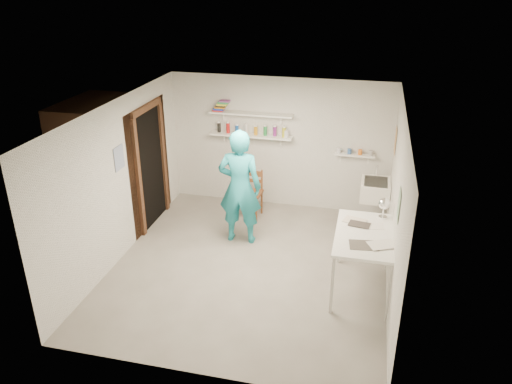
% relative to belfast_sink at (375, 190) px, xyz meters
% --- Properties ---
extents(floor, '(4.00, 4.50, 0.02)m').
position_rel_belfast_sink_xyz_m(floor, '(-1.75, -1.70, -0.71)').
color(floor, slate).
rests_on(floor, ground).
extents(ceiling, '(4.00, 4.50, 0.02)m').
position_rel_belfast_sink_xyz_m(ceiling, '(-1.75, -1.70, 1.71)').
color(ceiling, silver).
rests_on(ceiling, wall_back).
extents(wall_back, '(4.00, 0.02, 2.40)m').
position_rel_belfast_sink_xyz_m(wall_back, '(-1.75, 0.56, 0.50)').
color(wall_back, silver).
rests_on(wall_back, ground).
extents(wall_front, '(4.00, 0.02, 2.40)m').
position_rel_belfast_sink_xyz_m(wall_front, '(-1.75, -3.96, 0.50)').
color(wall_front, silver).
rests_on(wall_front, ground).
extents(wall_left, '(0.02, 4.50, 2.40)m').
position_rel_belfast_sink_xyz_m(wall_left, '(-3.76, -1.70, 0.50)').
color(wall_left, silver).
rests_on(wall_left, ground).
extents(wall_right, '(0.02, 4.50, 2.40)m').
position_rel_belfast_sink_xyz_m(wall_right, '(0.26, -1.70, 0.50)').
color(wall_right, silver).
rests_on(wall_right, ground).
extents(doorway_recess, '(0.02, 0.90, 2.00)m').
position_rel_belfast_sink_xyz_m(doorway_recess, '(-3.74, -0.65, 0.30)').
color(doorway_recess, black).
rests_on(doorway_recess, wall_left).
extents(corridor_box, '(1.40, 1.50, 2.10)m').
position_rel_belfast_sink_xyz_m(corridor_box, '(-4.45, -0.65, 0.35)').
color(corridor_box, brown).
rests_on(corridor_box, ground).
extents(door_lintel, '(0.06, 1.05, 0.10)m').
position_rel_belfast_sink_xyz_m(door_lintel, '(-3.72, -0.65, 1.35)').
color(door_lintel, brown).
rests_on(door_lintel, wall_left).
extents(door_jamb_near, '(0.06, 0.10, 2.00)m').
position_rel_belfast_sink_xyz_m(door_jamb_near, '(-3.72, -1.15, 0.30)').
color(door_jamb_near, brown).
rests_on(door_jamb_near, ground).
extents(door_jamb_far, '(0.06, 0.10, 2.00)m').
position_rel_belfast_sink_xyz_m(door_jamb_far, '(-3.72, -0.15, 0.30)').
color(door_jamb_far, brown).
rests_on(door_jamb_far, ground).
extents(shelf_lower, '(1.50, 0.22, 0.03)m').
position_rel_belfast_sink_xyz_m(shelf_lower, '(-2.25, 0.43, 0.65)').
color(shelf_lower, white).
rests_on(shelf_lower, wall_back).
extents(shelf_upper, '(1.50, 0.22, 0.03)m').
position_rel_belfast_sink_xyz_m(shelf_upper, '(-2.25, 0.43, 1.05)').
color(shelf_upper, white).
rests_on(shelf_upper, wall_back).
extents(ledge_shelf, '(0.70, 0.14, 0.03)m').
position_rel_belfast_sink_xyz_m(ledge_shelf, '(-0.40, 0.47, 0.42)').
color(ledge_shelf, white).
rests_on(ledge_shelf, wall_back).
extents(poster_left, '(0.01, 0.28, 0.36)m').
position_rel_belfast_sink_xyz_m(poster_left, '(-3.74, -1.65, 0.85)').
color(poster_left, '#334C7F').
rests_on(poster_left, wall_left).
extents(poster_right_a, '(0.01, 0.34, 0.42)m').
position_rel_belfast_sink_xyz_m(poster_right_a, '(0.24, 0.10, 0.85)').
color(poster_right_a, '#995933').
rests_on(poster_right_a, wall_right).
extents(poster_right_b, '(0.01, 0.30, 0.38)m').
position_rel_belfast_sink_xyz_m(poster_right_b, '(0.24, -2.25, 0.80)').
color(poster_right_b, '#3F724C').
rests_on(poster_right_b, wall_right).
extents(belfast_sink, '(0.48, 0.60, 0.30)m').
position_rel_belfast_sink_xyz_m(belfast_sink, '(0.00, 0.00, 0.00)').
color(belfast_sink, white).
rests_on(belfast_sink, wall_right).
extents(man, '(0.71, 0.48, 1.89)m').
position_rel_belfast_sink_xyz_m(man, '(-2.09, -0.95, 0.24)').
color(man, teal).
rests_on(man, ground).
extents(wall_clock, '(0.34, 0.05, 0.34)m').
position_rel_belfast_sink_xyz_m(wall_clock, '(-2.08, -0.73, 0.56)').
color(wall_clock, beige).
rests_on(wall_clock, man).
extents(wooden_chair, '(0.44, 0.43, 0.90)m').
position_rel_belfast_sink_xyz_m(wooden_chair, '(-2.16, -0.09, -0.25)').
color(wooden_chair, brown).
rests_on(wooden_chair, ground).
extents(work_table, '(0.79, 1.32, 0.88)m').
position_rel_belfast_sink_xyz_m(work_table, '(-0.11, -1.91, -0.26)').
color(work_table, white).
rests_on(work_table, ground).
extents(desk_lamp, '(0.16, 0.16, 0.16)m').
position_rel_belfast_sink_xyz_m(desk_lamp, '(0.11, -1.38, 0.40)').
color(desk_lamp, white).
rests_on(desk_lamp, work_table).
extents(spray_cans, '(1.29, 0.06, 0.17)m').
position_rel_belfast_sink_xyz_m(spray_cans, '(-2.25, 0.43, 0.75)').
color(spray_cans, black).
rests_on(spray_cans, shelf_lower).
extents(book_stack, '(0.30, 0.14, 0.20)m').
position_rel_belfast_sink_xyz_m(book_stack, '(-2.79, 0.43, 1.16)').
color(book_stack, red).
rests_on(book_stack, shelf_upper).
extents(ledge_pots, '(0.48, 0.07, 0.09)m').
position_rel_belfast_sink_xyz_m(ledge_pots, '(-0.40, 0.47, 0.48)').
color(ledge_pots, silver).
rests_on(ledge_pots, ledge_shelf).
extents(papers, '(0.30, 0.22, 0.02)m').
position_rel_belfast_sink_xyz_m(papers, '(-0.11, -1.91, 0.19)').
color(papers, silver).
rests_on(papers, work_table).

